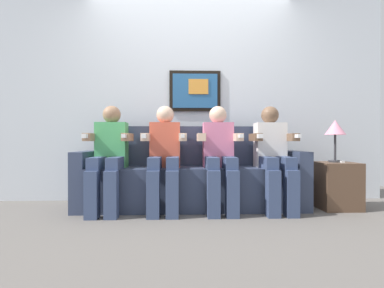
# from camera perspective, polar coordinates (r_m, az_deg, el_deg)

# --- Properties ---
(ground_plane) EXTENTS (6.29, 6.29, 0.00)m
(ground_plane) POSITION_cam_1_polar(r_m,az_deg,el_deg) (2.96, 0.10, -13.70)
(ground_plane) COLOR #66605B
(back_wall_assembly) EXTENTS (4.84, 0.10, 2.60)m
(back_wall_assembly) POSITION_cam_1_polar(r_m,az_deg,el_deg) (3.68, -0.31, 9.49)
(back_wall_assembly) COLOR silver
(back_wall_assembly) RESTS_ON ground_plane
(couch) EXTENTS (2.44, 0.58, 0.90)m
(couch) POSITION_cam_1_polar(r_m,az_deg,el_deg) (3.23, -0.11, -6.88)
(couch) COLOR #333D56
(couch) RESTS_ON ground_plane
(person_leftmost) EXTENTS (0.46, 0.56, 1.11)m
(person_leftmost) POSITION_cam_1_polar(r_m,az_deg,el_deg) (3.12, -15.97, -1.73)
(person_leftmost) COLOR #4CB266
(person_leftmost) RESTS_ON ground_plane
(person_left_center) EXTENTS (0.46, 0.56, 1.11)m
(person_left_center) POSITION_cam_1_polar(r_m,az_deg,el_deg) (3.04, -5.42, -1.78)
(person_left_center) COLOR #D8593F
(person_left_center) RESTS_ON ground_plane
(person_right_center) EXTENTS (0.46, 0.56, 1.11)m
(person_right_center) POSITION_cam_1_polar(r_m,az_deg,el_deg) (3.06, 5.38, -1.77)
(person_right_center) COLOR pink
(person_right_center) RESTS_ON ground_plane
(person_rightmost) EXTENTS (0.46, 0.56, 1.11)m
(person_rightmost) POSITION_cam_1_polar(r_m,az_deg,el_deg) (3.18, 15.66, -1.69)
(person_rightmost) COLOR white
(person_rightmost) RESTS_ON ground_plane
(side_table_right) EXTENTS (0.40, 0.40, 0.50)m
(side_table_right) POSITION_cam_1_polar(r_m,az_deg,el_deg) (3.55, 26.42, -7.27)
(side_table_right) COLOR brown
(side_table_right) RESTS_ON ground_plane
(table_lamp) EXTENTS (0.22, 0.22, 0.46)m
(table_lamp) POSITION_cam_1_polar(r_m,az_deg,el_deg) (3.54, 26.27, 2.59)
(table_lamp) COLOR #333338
(table_lamp) RESTS_ON side_table_right
(spare_remote_on_table) EXTENTS (0.04, 0.13, 0.02)m
(spare_remote_on_table) POSITION_cam_1_polar(r_m,az_deg,el_deg) (3.53, 27.02, -3.07)
(spare_remote_on_table) COLOR white
(spare_remote_on_table) RESTS_ON side_table_right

